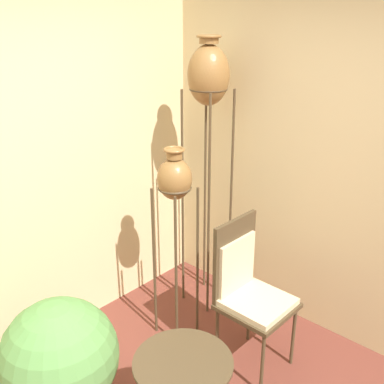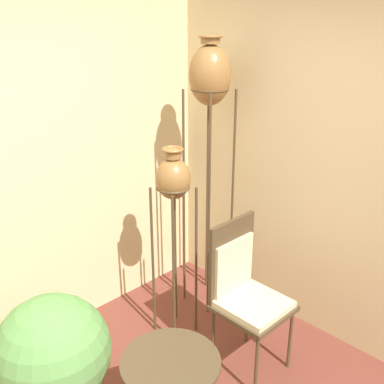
% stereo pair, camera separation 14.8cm
% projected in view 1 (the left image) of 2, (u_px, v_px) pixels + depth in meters
% --- Properties ---
extents(wall_right, '(0.06, 7.43, 2.70)m').
position_uv_depth(wall_right, '(373.00, 172.00, 3.00)').
color(wall_right, beige).
rests_on(wall_right, ground_plane).
extents(vase_stand_tall, '(0.31, 0.31, 2.20)m').
position_uv_depth(vase_stand_tall, '(208.00, 83.00, 3.30)').
color(vase_stand_tall, '#473823').
rests_on(vase_stand_tall, ground_plane).
extents(vase_stand_medium, '(0.25, 0.25, 1.49)m').
position_uv_depth(vase_stand_medium, '(175.00, 186.00, 3.12)').
color(vase_stand_medium, '#473823').
rests_on(vase_stand_medium, ground_plane).
extents(chair, '(0.45, 0.45, 1.08)m').
position_uv_depth(chair, '(248.00, 286.00, 3.05)').
color(chair, '#473823').
rests_on(chair, ground_plane).
extents(potted_plant, '(0.68, 0.68, 0.85)m').
position_uv_depth(potted_plant, '(60.00, 361.00, 2.57)').
color(potted_plant, '#B26647').
rests_on(potted_plant, ground_plane).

